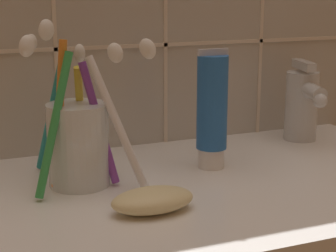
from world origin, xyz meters
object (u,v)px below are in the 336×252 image
Objects in this scene: toothbrush_cup at (78,136)px; toothpaste_tube at (212,110)px; soap_bar at (153,200)px; sink_faucet at (303,103)px.

toothbrush_cup reaches higher than toothpaste_tube.
toothbrush_cup is 1.27× the size of toothpaste_tube.
toothpaste_tube is at bearing 42.14° from soap_bar.
toothpaste_tube is 19.00cm from sink_faucet.
toothpaste_tube is 1.72× the size of soap_bar.
toothpaste_tube reaches higher than soap_bar.
toothbrush_cup is 1.62× the size of sink_faucet.
toothpaste_tube is 1.28× the size of sink_faucet.
toothbrush_cup reaches higher than sink_faucet.
soap_bar is at bearing -64.65° from toothbrush_cup.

